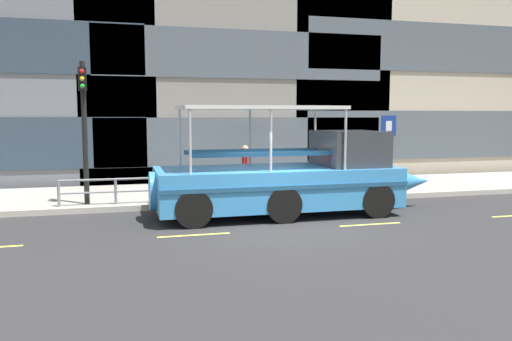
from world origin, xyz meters
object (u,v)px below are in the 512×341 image
at_px(duck_tour_boat, 293,178).
at_px(pedestrian_near_bow, 342,163).
at_px(traffic_light_pole, 84,119).
at_px(parking_sign, 388,140).
at_px(pedestrian_mid_left, 245,164).

distance_m(duck_tour_boat, pedestrian_near_bow, 4.71).
bearing_deg(traffic_light_pole, parking_sign, 1.87).
height_order(traffic_light_pole, pedestrian_near_bow, traffic_light_pole).
bearing_deg(traffic_light_pole, pedestrian_mid_left, 11.16).
distance_m(traffic_light_pole, pedestrian_mid_left, 5.69).
relative_size(pedestrian_near_bow, pedestrian_mid_left, 0.95).
bearing_deg(duck_tour_boat, parking_sign, 29.25).
distance_m(parking_sign, pedestrian_mid_left, 5.36).
xyz_separation_m(pedestrian_near_bow, pedestrian_mid_left, (-3.84, -0.20, 0.05)).
height_order(traffic_light_pole, pedestrian_mid_left, traffic_light_pole).
bearing_deg(pedestrian_mid_left, traffic_light_pole, -168.84).
xyz_separation_m(traffic_light_pole, pedestrian_near_bow, (9.19, 1.26, -1.68)).
relative_size(traffic_light_pole, duck_tour_boat, 0.50).
xyz_separation_m(traffic_light_pole, pedestrian_mid_left, (5.35, 1.06, -1.63)).
height_order(parking_sign, duck_tour_boat, duck_tour_boat).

